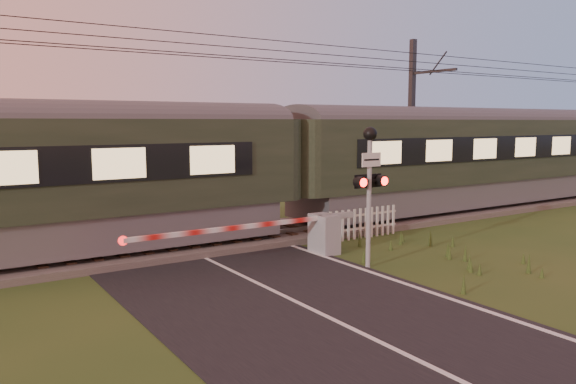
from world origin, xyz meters
TOP-DOWN VIEW (x-y plane):
  - ground at (0.00, 0.00)m, footprint 160.00×160.00m
  - road at (0.02, -0.23)m, footprint 6.00×140.00m
  - track_bed at (0.00, 6.50)m, footprint 140.00×3.40m
  - overhead_wires at (0.00, 6.50)m, footprint 120.00×0.62m
  - train at (3.49, 6.50)m, footprint 41.31×2.85m
  - boom_gate at (2.74, 3.65)m, footprint 6.64×0.83m
  - crossing_signal at (3.04, 1.81)m, footprint 0.89×0.36m
  - picket_fence at (5.03, 4.60)m, footprint 3.25×0.08m
  - catenary_mast at (11.46, 8.72)m, footprint 0.22×2.46m

SIDE VIEW (x-z plane):
  - ground at x=0.00m, z-range 0.00..0.00m
  - road at x=0.02m, z-range 0.00..0.03m
  - track_bed at x=0.00m, z-range -0.13..0.26m
  - picket_fence at x=5.03m, z-range 0.01..0.95m
  - boom_gate at x=2.74m, z-range 0.05..1.16m
  - train at x=3.49m, z-range 0.28..4.13m
  - crossing_signal at x=3.04m, z-range 0.66..4.15m
  - catenary_mast at x=11.46m, z-range 0.14..7.19m
  - overhead_wires at x=0.00m, z-range 5.41..6.04m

